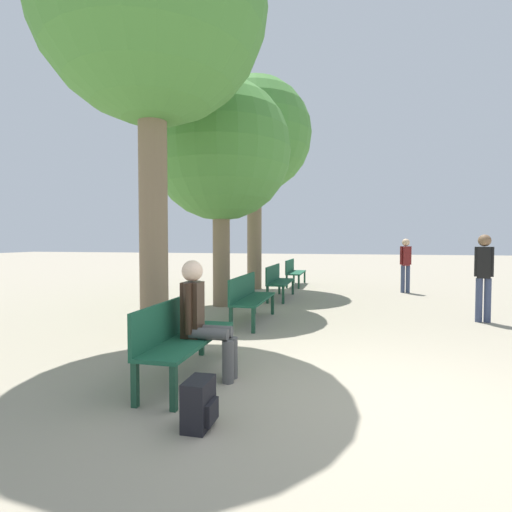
{
  "coord_description": "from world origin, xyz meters",
  "views": [
    {
      "loc": [
        -0.14,
        -3.93,
        1.56
      ],
      "look_at": [
        -2.12,
        4.59,
        1.2
      ],
      "focal_mm": 28.0,
      "sensor_mm": 36.0,
      "label": 1
    }
  ],
  "objects": [
    {
      "name": "bench_row_2",
      "position": [
        -1.96,
        6.45,
        0.52
      ],
      "size": [
        0.48,
        1.81,
        0.88
      ],
      "color": "#195138",
      "rests_on": "ground_plane"
    },
    {
      "name": "backpack",
      "position": [
        -1.33,
        -0.86,
        0.2
      ],
      "size": [
        0.24,
        0.33,
        0.4
      ],
      "color": "black",
      "rests_on": "ground_plane"
    },
    {
      "name": "tree_row_1",
      "position": [
        -3.06,
        5.01,
        3.61
      ],
      "size": [
        3.26,
        3.26,
        5.27
      ],
      "color": "#7A664C",
      "rests_on": "ground_plane"
    },
    {
      "name": "ground_plane",
      "position": [
        0.0,
        0.0,
        0.0
      ],
      "size": [
        80.0,
        80.0,
        0.0
      ],
      "primitive_type": "plane",
      "color": "gray"
    },
    {
      "name": "bench_row_0",
      "position": [
        -1.96,
        0.24,
        0.52
      ],
      "size": [
        0.48,
        1.81,
        0.88
      ],
      "color": "#195138",
      "rests_on": "ground_plane"
    },
    {
      "name": "bench_row_1",
      "position": [
        -1.96,
        3.35,
        0.52
      ],
      "size": [
        0.48,
        1.81,
        0.88
      ],
      "color": "#195138",
      "rests_on": "ground_plane"
    },
    {
      "name": "tree_row_0",
      "position": [
        -3.06,
        1.68,
        5.03
      ],
      "size": [
        3.52,
        3.52,
        6.84
      ],
      "color": "#7A664C",
      "rests_on": "ground_plane"
    },
    {
      "name": "pedestrian_mid",
      "position": [
        1.49,
        8.45,
        0.91
      ],
      "size": [
        0.32,
        0.25,
        1.59
      ],
      "color": "#384260",
      "rests_on": "ground_plane"
    },
    {
      "name": "bench_row_3",
      "position": [
        -1.96,
        9.55,
        0.52
      ],
      "size": [
        0.48,
        1.81,
        0.88
      ],
      "color": "#195138",
      "rests_on": "ground_plane"
    },
    {
      "name": "person_seated",
      "position": [
        -1.73,
        0.26,
        0.71
      ],
      "size": [
        0.62,
        0.35,
        1.33
      ],
      "color": "#4C4C4C",
      "rests_on": "ground_plane"
    },
    {
      "name": "tree_row_2",
      "position": [
        -3.06,
        8.38,
        4.79
      ],
      "size": [
        3.58,
        3.58,
        6.64
      ],
      "color": "#7A664C",
      "rests_on": "ground_plane"
    },
    {
      "name": "pedestrian_near",
      "position": [
        2.35,
        4.34,
        0.95
      ],
      "size": [
        0.34,
        0.25,
        1.66
      ],
      "color": "#384260",
      "rests_on": "ground_plane"
    }
  ]
}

